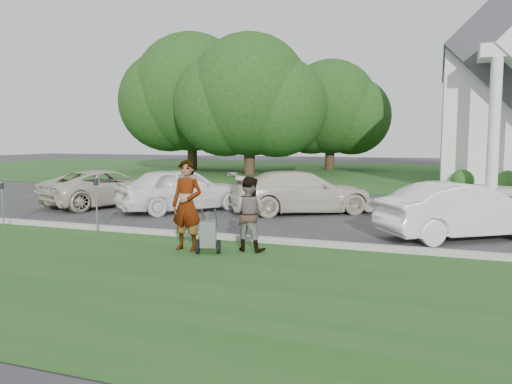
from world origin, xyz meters
The scene contains 16 objects.
ground centered at (0.00, 0.00, 0.00)m, with size 120.00×120.00×0.00m, color #333335.
grass_strip centered at (0.00, -3.00, 0.01)m, with size 80.00×7.00×0.01m, color #204A19.
church_lawn centered at (0.00, 27.00, 0.01)m, with size 80.00×30.00×0.01m, color #204A19.
curb centered at (0.00, 0.55, 0.07)m, with size 80.00×0.18×0.15m, color #9E9E93.
tree_left centered at (-8.01, 21.99, 5.11)m, with size 10.63×8.40×9.71m.
tree_far centered at (-14.01, 24.99, 5.69)m, with size 11.64×9.20×10.73m.
tree_back centered at (-4.01, 29.99, 4.73)m, with size 9.61×7.60×8.89m.
striping_cart centered at (-0.25, -0.92, 0.41)m, with size 0.76×1.12×0.96m.
person_left centered at (-0.83, -0.78, 1.00)m, with size 0.73×0.48×2.00m, color #999999.
person_right centered at (0.47, -0.38, 0.82)m, with size 0.80×0.62×1.64m, color #999999.
parking_meter_near centered at (-4.10, 0.33, 0.92)m, with size 0.11×0.10×1.46m.
parking_meter_far centered at (-7.03, 0.03, 0.80)m, with size 0.09×0.08×1.27m.
car_a centered at (-7.21, 4.97, 0.67)m, with size 2.22×4.81×1.34m, color beige.
car_b centered at (-3.84, 4.59, 0.76)m, with size 1.79×4.45×1.52m, color white.
car_c centered at (0.10, 5.65, 0.70)m, with size 1.97×4.84×1.41m, color beige.
car_d centered at (4.97, 2.76, 0.70)m, with size 1.47×4.22×1.39m, color silver.
Camera 1 is at (4.34, -10.49, 2.46)m, focal length 35.00 mm.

